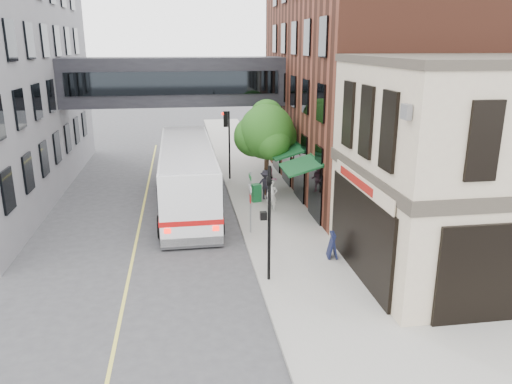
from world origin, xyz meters
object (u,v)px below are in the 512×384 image
object	(u,v)px
newspaper_box	(256,193)
bus	(187,173)
pedestrian_a	(272,196)
sandwich_board	(332,245)
pedestrian_c	(266,185)
pedestrian_b	(270,181)

from	to	relation	value
newspaper_box	bus	bearing A→B (deg)	161.13
bus	pedestrian_a	world-z (taller)	bus
pedestrian_a	newspaper_box	xyz separation A→B (m)	(-0.60, 1.70, -0.32)
newspaper_box	sandwich_board	bearing A→B (deg)	-92.20
pedestrian_c	newspaper_box	distance (m)	0.81
pedestrian_c	sandwich_board	world-z (taller)	pedestrian_c
pedestrian_a	pedestrian_c	world-z (taller)	pedestrian_c
bus	sandwich_board	world-z (taller)	bus
pedestrian_a	newspaper_box	distance (m)	1.83
newspaper_box	pedestrian_a	bearing A→B (deg)	-86.68
bus	newspaper_box	distance (m)	4.06
sandwich_board	bus	bearing A→B (deg)	132.85
pedestrian_b	sandwich_board	bearing A→B (deg)	-89.60
pedestrian_c	sandwich_board	bearing A→B (deg)	-88.08
newspaper_box	sandwich_board	world-z (taller)	sandwich_board
pedestrian_a	newspaper_box	bearing A→B (deg)	110.77
bus	newspaper_box	size ratio (longest dim) A/B	12.69
pedestrian_c	sandwich_board	size ratio (longest dim) A/B	1.59
newspaper_box	sandwich_board	distance (m)	8.41
pedestrian_c	pedestrian_b	bearing A→B (deg)	56.37
bus	sandwich_board	bearing A→B (deg)	-54.80
bus	pedestrian_a	xyz separation A→B (m)	(4.45, -1.88, -0.96)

